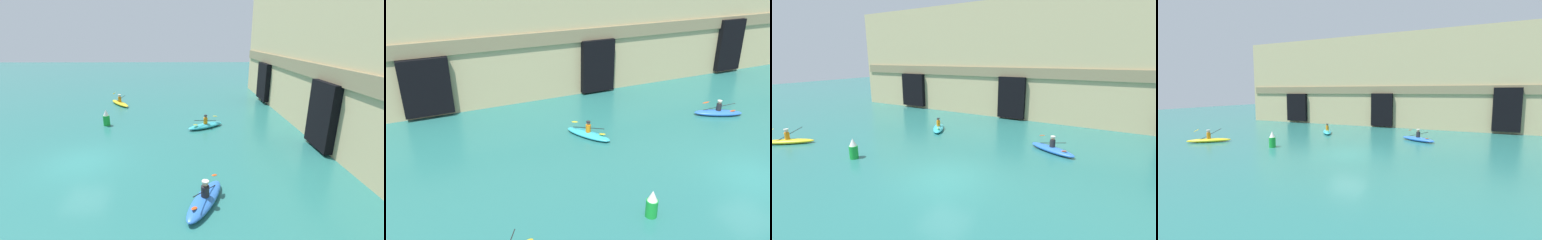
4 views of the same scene
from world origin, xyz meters
TOP-DOWN VIEW (x-y plane):
  - ground_plane at (0.00, 0.00)m, footprint 120.00×120.00m
  - cliff_bluff at (-0.70, 17.78)m, footprint 41.85×7.90m
  - kayak_cyan at (-5.52, 7.23)m, footprint 2.24×2.99m
  - kayak_blue at (3.83, 6.57)m, footprint 3.21×2.11m
  - marker_buoy at (-6.25, -0.43)m, footprint 0.51×0.51m

SIDE VIEW (x-z plane):
  - ground_plane at x=0.00m, z-range 0.00..0.00m
  - kayak_cyan at x=-5.52m, z-range -0.30..0.70m
  - kayak_blue at x=3.83m, z-range -0.31..0.76m
  - marker_buoy at x=-6.25m, z-range -0.05..1.21m
  - cliff_bluff at x=-0.70m, z-range -0.02..11.17m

